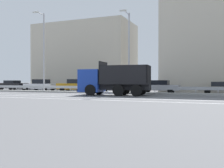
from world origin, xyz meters
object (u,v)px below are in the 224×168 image
median_road_sign (108,81)px  street_lamp_2 (129,49)px  parked_car_2 (41,85)px  parked_car_3 (76,85)px  parked_car_5 (159,87)px  parked_car_4 (114,87)px  dump_truck (106,82)px  parked_car_1 (13,85)px  parked_car_6 (223,88)px  street_lamp_1 (43,49)px

median_road_sign → street_lamp_2: size_ratio=0.30×
parked_car_2 → parked_car_3: same height
street_lamp_2 → parked_car_5: street_lamp_2 is taller
street_lamp_2 → parked_car_5: (2.48, 3.55, -4.04)m
median_road_sign → parked_car_3: (-5.75, 2.87, -0.57)m
street_lamp_2 → parked_car_2: street_lamp_2 is taller
median_road_sign → parked_car_4: 3.59m
dump_truck → parked_car_2: size_ratio=1.55×
parked_car_2 → median_road_sign: bearing=-107.3°
street_lamp_2 → parked_car_4: street_lamp_2 is taller
parked_car_3 → parked_car_4: parked_car_3 is taller
parked_car_1 → parked_car_2: size_ratio=1.00×
median_road_sign → parked_car_6: bearing=14.2°
parked_car_4 → parked_car_2: bearing=89.4°
parked_car_1 → parked_car_5: same height
parked_car_1 → parked_car_5: 21.53m
dump_truck → parked_car_6: dump_truck is taller
parked_car_2 → dump_truck: bearing=-118.9°
parked_car_2 → parked_car_3: size_ratio=0.93×
parked_car_3 → parked_car_5: 10.68m
dump_truck → parked_car_4: (-1.95, 6.83, -0.58)m
parked_car_2 → parked_car_5: (16.51, 0.01, -0.06)m
parked_car_1 → parked_car_3: parked_car_3 is taller
parked_car_5 → parked_car_6: bearing=-92.9°
parked_car_5 → parked_car_6: 6.74m
dump_truck → parked_car_4: bearing=10.2°
parked_car_3 → parked_car_2: bearing=81.0°
street_lamp_1 → parked_car_1: street_lamp_1 is taller
dump_truck → street_lamp_1: street_lamp_1 is taller
street_lamp_2 → parked_car_6: size_ratio=1.74×
parked_car_5 → parked_car_3: bearing=93.0°
parked_car_5 → dump_truck: bearing=151.8°
median_road_sign → street_lamp_2: (2.44, -0.20, 3.40)m
parked_car_6 → parked_car_4: bearing=-93.8°
street_lamp_2 → parked_car_5: size_ratio=1.82×
street_lamp_1 → street_lamp_2: bearing=-0.5°
parked_car_1 → parked_car_5: bearing=93.7°
parked_car_3 → parked_car_5: size_ratio=1.03×
median_road_sign → street_lamp_1: size_ratio=0.27×
parked_car_6 → street_lamp_1: bearing=-82.9°
parked_car_1 → parked_car_6: (28.27, -0.48, -0.09)m
median_road_sign → street_lamp_2: bearing=-4.7°
parked_car_1 → parked_car_3: (10.86, -0.57, 0.04)m
median_road_sign → parked_car_2: (-11.58, 3.33, -0.58)m
median_road_sign → street_lamp_2: 4.19m
street_lamp_1 → parked_car_2: (-3.07, 3.44, -4.46)m
parked_car_5 → parked_car_6: parked_car_5 is taller
parked_car_2 → parked_car_4: bearing=-90.7°
median_road_sign → street_lamp_1: bearing=-179.3°
parked_car_1 → parked_car_4: bearing=93.9°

